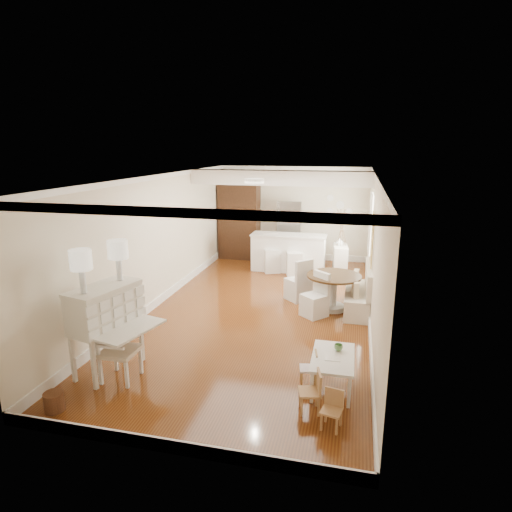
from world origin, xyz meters
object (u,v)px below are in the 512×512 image
at_px(gustavian_armchair, 120,350).
at_px(slip_chair_near, 314,295).
at_px(secretary_bureau, 107,329).
at_px(kids_chair_c, 332,410).
at_px(bar_stool_left, 272,254).
at_px(breakfast_counter, 288,253).
at_px(sideboard, 340,259).
at_px(dining_table, 333,293).
at_px(bar_stool_right, 294,257).
at_px(fridge, 301,232).
at_px(slip_chair_far, 298,279).
at_px(pantry_cabinet, 239,221).
at_px(kids_chair_a, 309,391).
at_px(kids_chair_b, 308,368).
at_px(kids_table, 332,372).
at_px(wicker_basket, 54,402).

relative_size(gustavian_armchair, slip_chair_near, 1.03).
distance_m(secretary_bureau, kids_chair_c, 3.50).
xyz_separation_m(gustavian_armchair, slip_chair_near, (2.54, 3.11, -0.01)).
bearing_deg(bar_stool_left, breakfast_counter, 6.28).
bearing_deg(sideboard, dining_table, -96.18).
xyz_separation_m(bar_stool_left, bar_stool_right, (0.65, -0.15, -0.01)).
distance_m(secretary_bureau, fridge, 7.41).
height_order(slip_chair_far, pantry_cabinet, pantry_cabinet).
height_order(kids_chair_a, fridge, fridge).
bearing_deg(gustavian_armchair, kids_chair_c, -98.49).
xyz_separation_m(kids_chair_a, bar_stool_left, (-1.74, 6.21, 0.23)).
bearing_deg(kids_chair_c, bar_stool_right, 114.29).
bearing_deg(slip_chair_far, bar_stool_right, -125.05).
distance_m(gustavian_armchair, kids_chair_b, 2.77).
xyz_separation_m(kids_table, breakfast_counter, (-1.57, 5.79, 0.27)).
relative_size(kids_chair_a, kids_chair_b, 1.12).
distance_m(bar_stool_left, fridge, 1.47).
height_order(dining_table, breakfast_counter, breakfast_counter).
relative_size(kids_chair_b, pantry_cabinet, 0.22).
height_order(gustavian_armchair, slip_chair_far, slip_chair_far).
xyz_separation_m(kids_chair_b, breakfast_counter, (-1.22, 5.77, 0.26)).
bearing_deg(fridge, kids_chair_a, -81.53).
bearing_deg(kids_table, breakfast_counter, 105.16).
distance_m(gustavian_armchair, kids_chair_a, 2.82).
bearing_deg(slip_chair_far, breakfast_counter, -121.35).
relative_size(kids_chair_a, breakfast_counter, 0.28).
bearing_deg(slip_chair_far, kids_chair_b, 54.31).
relative_size(kids_chair_c, breakfast_counter, 0.24).
relative_size(secretary_bureau, kids_chair_c, 2.75).
bearing_deg(kids_chair_c, slip_chair_far, 114.91).
relative_size(kids_table, fridge, 0.55).
height_order(kids_table, dining_table, dining_table).
height_order(slip_chair_far, bar_stool_right, bar_stool_right).
relative_size(wicker_basket, slip_chair_far, 0.27).
bearing_deg(sideboard, bar_stool_left, -175.20).
distance_m(slip_chair_near, bar_stool_left, 3.27).
relative_size(slip_chair_far, fridge, 0.53).
bearing_deg(slip_chair_far, kids_chair_c, 57.03).
bearing_deg(pantry_cabinet, breakfast_counter, -32.43).
relative_size(kids_chair_c, bar_stool_right, 0.50).
relative_size(gustavian_armchair, kids_chair_c, 1.87).
bearing_deg(kids_chair_c, kids_chair_b, 124.39).
bearing_deg(kids_chair_c, gustavian_armchair, -176.40).
relative_size(wicker_basket, dining_table, 0.23).
bearing_deg(sideboard, kids_chair_a, -96.67).
height_order(gustavian_armchair, wicker_basket, gustavian_armchair).
bearing_deg(kids_table, bar_stool_left, 109.68).
bearing_deg(sideboard, kids_chair_b, -97.64).
bearing_deg(breakfast_counter, kids_chair_b, -78.02).
bearing_deg(kids_chair_a, sideboard, 166.02).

